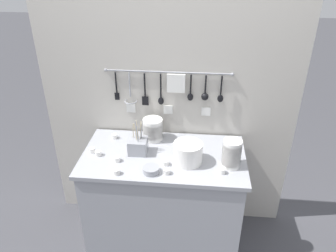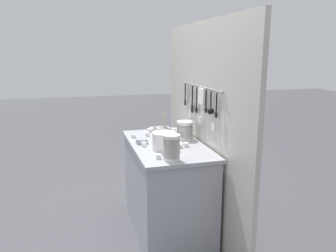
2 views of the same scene
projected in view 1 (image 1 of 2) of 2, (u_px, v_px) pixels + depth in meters
ground_plane at (164, 238)px, 2.78m from camera, size 20.00×20.00×0.00m
counter at (164, 200)px, 2.57m from camera, size 1.18×0.64×0.85m
back_wall at (168, 117)px, 2.61m from camera, size 1.98×0.11×1.94m
bowl_stack_tall_left at (153, 129)px, 2.51m from camera, size 0.15×0.15×0.17m
bowl_stack_back_corner at (232, 154)px, 2.19m from camera, size 0.13×0.13×0.20m
plate_stack at (188, 153)px, 2.25m from camera, size 0.20×0.20×0.15m
steel_mixing_bowl at (151, 170)px, 2.17m from camera, size 0.11×0.11×0.04m
cutlery_caddy at (138, 146)px, 2.36m from camera, size 0.13×0.13×0.27m
cup_edge_far at (222, 171)px, 2.16m from camera, size 0.05×0.05×0.04m
cup_beside_plates at (166, 171)px, 2.16m from camera, size 0.05×0.05×0.04m
cup_centre at (186, 144)px, 2.46m from camera, size 0.05×0.05×0.04m
cup_front_right at (188, 148)px, 2.41m from camera, size 0.05×0.05×0.04m
cup_edge_near at (117, 172)px, 2.16m from camera, size 0.05×0.05×0.04m
cup_mid_row at (115, 136)px, 2.55m from camera, size 0.05×0.05×0.04m
cup_by_caddy at (98, 153)px, 2.34m from camera, size 0.05×0.05×0.04m
cup_back_left at (92, 150)px, 2.38m from camera, size 0.05×0.05×0.04m
cup_back_right at (166, 163)px, 2.24m from camera, size 0.05×0.05×0.04m
cup_front_left at (117, 159)px, 2.28m from camera, size 0.05×0.05×0.04m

